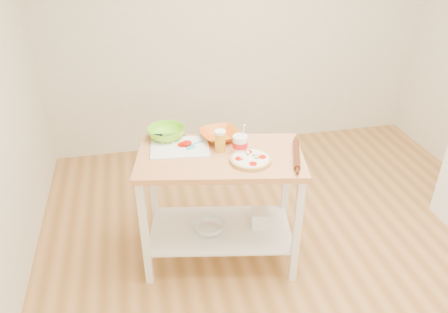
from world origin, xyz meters
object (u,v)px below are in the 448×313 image
spatula (194,145)px  rolling_pin (296,155)px  prep_island (220,186)px  green_bowl (166,133)px  pizza (251,159)px  shelf_bin (260,218)px  cutting_board (179,147)px  orange_bowl (219,135)px  yogurt_tub (240,144)px  shelf_glass_bowl (209,227)px  knife (162,135)px  beer_pint (220,141)px

spatula → rolling_pin: 0.71m
prep_island → green_bowl: green_bowl is taller
pizza → shelf_bin: size_ratio=2.13×
cutting_board → orange_bowl: size_ratio=1.60×
green_bowl → yogurt_tub: yogurt_tub is taller
shelf_glass_bowl → shelf_bin: size_ratio=1.75×
spatula → shelf_glass_bowl: spatula is taller
pizza → yogurt_tub: (-0.04, 0.14, 0.05)m
knife → green_bowl: (0.03, -0.03, 0.02)m
pizza → shelf_bin: bearing=41.8°
orange_bowl → beer_pint: (-0.03, -0.17, 0.04)m
rolling_pin → orange_bowl: bearing=141.1°
orange_bowl → green_bowl: size_ratio=1.00×
knife → shelf_glass_bowl: knife is taller
spatula → yogurt_tub: bearing=-52.7°
prep_island → cutting_board: cutting_board is taller
green_bowl → yogurt_tub: size_ratio=1.23×
green_bowl → beer_pint: (0.34, -0.26, 0.04)m
rolling_pin → shelf_glass_bowl: 0.86m
knife → yogurt_tub: 0.60m
prep_island → shelf_glass_bowl: (-0.09, -0.01, -0.35)m
prep_island → beer_pint: size_ratio=7.96×
cutting_board → spatula: size_ratio=3.27×
orange_bowl → green_bowl: bearing=165.7°
cutting_board → beer_pint: (0.27, -0.10, 0.07)m
shelf_bin → rolling_pin: bearing=-32.0°
prep_island → cutting_board: bearing=148.9°
shelf_bin → knife: bearing=151.1°
shelf_glass_bowl → cutting_board: bearing=136.2°
prep_island → pizza: (0.18, -0.13, 0.27)m
orange_bowl → shelf_bin: bearing=-43.3°
beer_pint → knife: bearing=142.3°
rolling_pin → spatula: bearing=156.3°
knife → beer_pint: bearing=-31.2°
prep_island → shelf_bin: 0.44m
pizza → yogurt_tub: yogurt_tub is taller
beer_pint → yogurt_tub: 0.14m
pizza → shelf_glass_bowl: bearing=155.5°
green_bowl → orange_bowl: bearing=-14.3°
yogurt_tub → knife: bearing=146.3°
cutting_board → rolling_pin: size_ratio=1.18×
knife → orange_bowl: bearing=-10.2°
green_bowl → rolling_pin: size_ratio=0.74×
green_bowl → rolling_pin: bearing=-29.1°
prep_island → shelf_bin: size_ratio=9.40×
rolling_pin → pizza: bearing=177.6°
orange_bowl → rolling_pin: orange_bowl is taller
pizza → orange_bowl: (-0.14, 0.35, 0.02)m
prep_island → shelf_bin: bearing=-4.1°
knife → cutting_board: bearing=-54.5°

